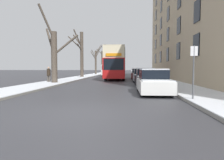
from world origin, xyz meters
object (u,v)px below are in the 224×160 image
Objects in this scene: parked_car_0 at (153,82)px; parked_car_2 at (141,76)px; bare_tree_left_1 at (81,53)px; bare_tree_left_3 at (102,61)px; double_decker_bus at (116,62)px; street_sign_post at (194,70)px; parked_car_1 at (145,78)px; parked_car_3 at (138,74)px; bare_tree_left_2 at (96,61)px; pedestrian_left_sidewalk at (49,74)px; bare_tree_left_0 at (54,54)px; oncoming_van at (108,70)px.

parked_car_0 is 10.42m from parked_car_2.
bare_tree_left_1 is 0.89× the size of bare_tree_left_3.
parked_car_0 is at bearing -90.00° from parked_car_2.
street_sign_post is (4.49, -18.70, -0.94)m from double_decker_bus.
street_sign_post is at bearing -66.17° from parked_car_0.
parked_car_1 is 0.99× the size of parked_car_3.
pedestrian_left_sidewalk is at bearing -91.94° from bare_tree_left_2.
street_sign_post is (11.03, -10.80, 0.54)m from pedestrian_left_sidewalk.
bare_tree_left_0 is 9.71m from parked_car_2.
oncoming_van is (3.68, 7.29, -2.84)m from bare_tree_left_1.
bare_tree_left_0 is 11.29m from parked_car_0.
pedestrian_left_sidewalk is at bearing 135.62° from street_sign_post.
bare_tree_left_2 is at bearing 110.16° from parked_car_2.
bare_tree_left_2 reaches higher than parked_car_2.
pedestrian_left_sidewalk is at bearing -137.48° from parked_car_3.
parked_car_3 is 19.72m from street_sign_post.
parked_car_1 is (8.77, -42.02, -3.05)m from bare_tree_left_3.
bare_tree_left_3 is at bearing 100.53° from parked_car_0.
bare_tree_left_2 is at bearing -89.93° from bare_tree_left_3.
parked_car_2 is (-0.00, 5.23, -0.01)m from parked_car_1.
parked_car_0 is at bearing -50.52° from pedestrian_left_sidewalk.
bare_tree_left_1 is 25.56m from street_sign_post.
pedestrian_left_sidewalk is (-9.66, -2.73, 0.24)m from parked_car_2.
bare_tree_left_3 is at bearing 76.72° from pedestrian_left_sidewalk.
pedestrian_left_sidewalk is (-9.66, -8.86, 0.24)m from parked_car_3.
oncoming_van is (3.35, 20.58, -1.75)m from bare_tree_left_0.
pedestrian_left_sidewalk reaches higher than parked_car_1.
bare_tree_left_1 reaches higher than parked_car_2.
bare_tree_left_1 is at bearing 114.25° from parked_car_0.
oncoming_van reaches higher than parked_car_0.
pedestrian_left_sidewalk reaches higher than parked_car_0.
double_decker_bus reaches higher than pedestrian_left_sidewalk.
bare_tree_left_3 is at bearing 101.79° from parked_car_1.
bare_tree_left_2 is at bearing 116.29° from parked_car_3.
parked_car_1 is 1.09× the size of parked_car_2.
bare_tree_left_0 is 13.34m from bare_tree_left_1.
oncoming_van is at bearing 63.23° from bare_tree_left_1.
bare_tree_left_0 is 1.70× the size of parked_car_3.
parked_car_3 is at bearing 90.00° from parked_car_2.
bare_tree_left_2 is (-0.04, 27.47, 0.40)m from bare_tree_left_0.
bare_tree_left_2 is 0.85× the size of bare_tree_left_3.
bare_tree_left_0 is 9.15m from parked_car_1.
pedestrian_left_sidewalk is (-9.66, 7.69, 0.24)m from parked_car_0.
bare_tree_left_2 is (0.29, 14.18, -0.69)m from bare_tree_left_1.
parked_car_2 is at bearing 95.79° from street_sign_post.
parked_car_0 is 12.35m from pedestrian_left_sidewalk.
parked_car_2 is at bearing -46.90° from bare_tree_left_1.
parked_car_2 is (8.72, 3.62, -2.26)m from bare_tree_left_0.
bare_tree_left_2 reaches higher than double_decker_bus.
bare_tree_left_1 is 1.51× the size of oncoming_van.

